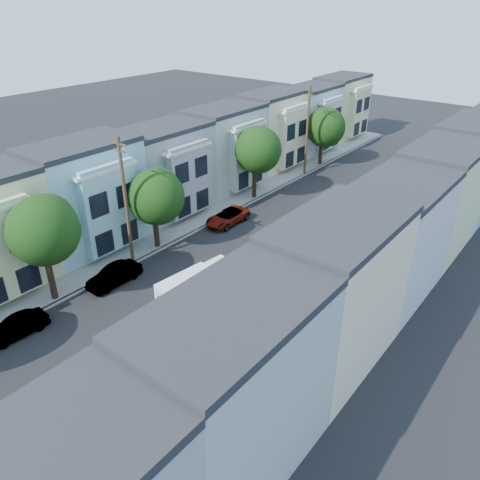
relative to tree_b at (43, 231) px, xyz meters
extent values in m
plane|color=black|center=(6.30, 4.71, -5.44)|extent=(160.00, 160.00, 0.00)
cube|color=black|center=(6.30, 19.71, -5.43)|extent=(12.00, 70.00, 0.02)
cube|color=gray|center=(0.25, 19.71, -5.37)|extent=(0.30, 70.00, 0.15)
cube|color=gray|center=(12.35, 19.71, -5.37)|extent=(0.30, 70.00, 0.15)
cube|color=gray|center=(-1.05, 19.71, -5.37)|extent=(2.60, 70.00, 0.15)
cube|color=gray|center=(13.65, 19.71, -5.37)|extent=(2.60, 70.00, 0.15)
cube|color=gold|center=(6.30, 19.71, -5.44)|extent=(0.12, 70.00, 0.01)
cube|color=silver|center=(-4.85, 19.71, -5.44)|extent=(5.00, 70.00, 8.50)
cube|color=silver|center=(17.45, 19.71, -5.44)|extent=(5.00, 70.00, 8.50)
cylinder|color=black|center=(-0.30, 0.00, -3.51)|extent=(0.44, 0.44, 3.86)
sphere|color=#224012|center=(0.00, 0.00, 0.03)|extent=(4.60, 4.60, 4.60)
cylinder|color=black|center=(-0.30, 9.62, -3.90)|extent=(0.44, 0.44, 3.09)
sphere|color=#224012|center=(0.00, 9.62, -0.77)|extent=(4.52, 4.52, 4.52)
cylinder|color=black|center=(-0.30, 23.19, -3.64)|extent=(0.44, 0.44, 3.61)
sphere|color=#224012|center=(0.00, 23.19, -0.19)|extent=(4.68, 4.68, 4.68)
cylinder|color=black|center=(-0.30, 36.86, -3.89)|extent=(0.44, 0.44, 3.10)
sphere|color=#224012|center=(0.00, 36.86, -0.70)|extent=(4.70, 4.70, 4.70)
cylinder|color=black|center=(12.90, 35.61, -4.10)|extent=(0.44, 0.44, 2.68)
sphere|color=#224012|center=(13.20, 35.61, -1.68)|extent=(3.10, 3.10, 3.10)
cylinder|color=#42301E|center=(0.00, 6.71, -0.44)|extent=(0.26, 0.26, 10.00)
cube|color=#42301E|center=(0.00, 6.71, 4.16)|extent=(1.60, 0.12, 0.12)
cylinder|color=#42301E|center=(0.00, 32.71, -0.44)|extent=(0.26, 0.26, 10.00)
cube|color=#42301E|center=(0.00, 32.71, 4.16)|extent=(1.60, 0.12, 0.12)
cube|color=white|center=(8.48, 4.56, -3.72)|extent=(2.21, 3.96, 2.16)
cube|color=white|center=(8.48, 7.46, -3.81)|extent=(2.21, 1.84, 1.99)
cube|color=black|center=(8.48, 5.39, -4.92)|extent=(2.03, 5.69, 0.22)
cube|color=#2D0A51|center=(8.16, 2.58, -3.46)|extent=(0.83, 0.04, 0.41)
cube|color=#198C1E|center=(8.89, 2.58, -3.46)|extent=(0.64, 0.04, 0.41)
cylinder|color=black|center=(7.49, 3.47, -5.03)|extent=(0.26, 0.83, 0.83)
cylinder|color=black|center=(9.48, 3.47, -5.03)|extent=(0.26, 0.83, 0.83)
cylinder|color=black|center=(7.49, 7.18, -5.03)|extent=(0.26, 0.83, 0.83)
cylinder|color=black|center=(9.48, 7.18, -5.03)|extent=(0.26, 0.83, 0.83)
imported|color=black|center=(8.98, 14.25, -4.71)|extent=(2.47, 5.01, 1.45)
imported|color=#090A37|center=(1.40, -3.69, -4.81)|extent=(1.56, 3.84, 1.26)
imported|color=#A2ABB4|center=(1.40, 3.85, -4.75)|extent=(1.49, 4.14, 1.37)
imported|color=#5A0414|center=(1.40, 16.79, -4.80)|extent=(2.16, 4.63, 1.28)
imported|color=#444445|center=(11.20, -4.50, -4.82)|extent=(1.40, 3.75, 1.24)
imported|color=white|center=(11.20, 1.54, -4.76)|extent=(1.68, 4.23, 1.36)
imported|color=black|center=(11.20, 21.17, -4.71)|extent=(2.57, 5.34, 1.47)
imported|color=black|center=(11.20, 30.73, -4.69)|extent=(2.03, 4.67, 1.51)
camera|label=1|loc=(26.47, -13.18, 13.45)|focal=35.00mm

